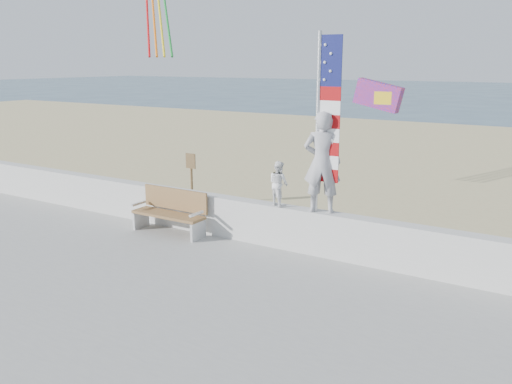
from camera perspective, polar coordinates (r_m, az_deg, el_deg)
ground at (r=10.47m, az=-6.17°, el=-9.05°), size 220.00×220.00×0.00m
sand at (r=18.09m, az=11.46°, el=0.61°), size 90.00×40.00×0.08m
boardwalk at (r=7.99m, az=-24.78°, el=-16.89°), size 50.00×12.40×0.10m
seawall at (r=11.81m, az=-0.32°, el=-3.08°), size 30.00×0.35×0.90m
adult at (r=10.73m, az=6.98°, el=3.11°), size 0.85×0.70×2.01m
child at (r=11.27m, az=2.41°, el=0.92°), size 0.56×0.51×0.94m
bench at (r=12.55m, az=-8.96°, el=-1.97°), size 1.80×0.57×1.00m
flag at (r=10.60m, az=7.17°, el=7.93°), size 0.50×0.08×3.50m
parafoil_kite at (r=12.54m, az=12.87°, el=9.86°), size 1.11×0.29×0.76m
sign at (r=15.24m, az=-6.83°, el=1.85°), size 0.32×0.07×1.46m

